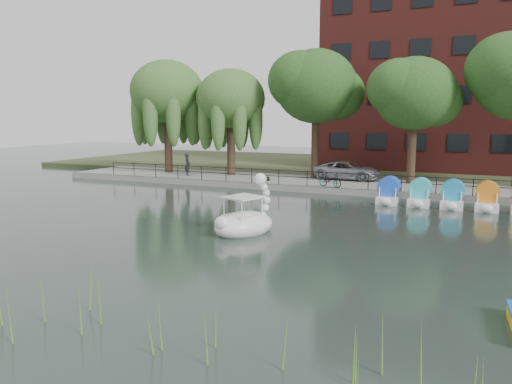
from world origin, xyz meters
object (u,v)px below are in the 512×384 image
Objects in this scene: minivan at (348,169)px; pedestrian at (187,163)px; bicycle at (330,179)px; swan_boat at (245,220)px.

minivan is 12.16m from pedestrian.
pedestrian is at bearing 104.41° from minivan.
minivan is 4.32m from bicycle.
swan_boat is at bearing 166.05° from pedestrian.
swan_boat is (-0.22, -12.28, -0.36)m from bicycle.
swan_boat is (-0.28, -16.59, -0.61)m from minivan.
swan_boat reaches higher than pedestrian.
pedestrian reaches higher than bicycle.
bicycle is (-0.06, -4.31, -0.26)m from minivan.
bicycle is at bearing -178.86° from minivan.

